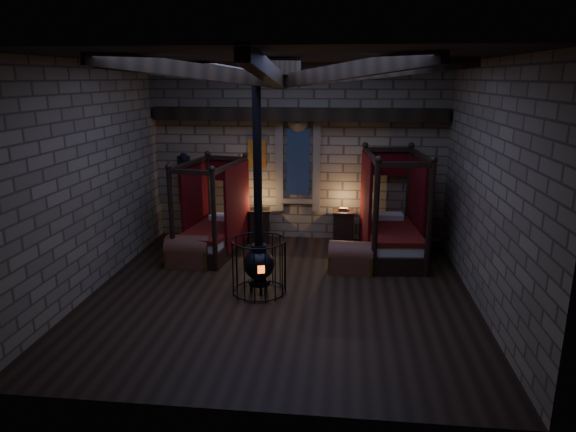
# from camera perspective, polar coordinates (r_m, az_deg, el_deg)

# --- Properties ---
(room) EXTENTS (7.02, 7.02, 4.29)m
(room) POSITION_cam_1_polar(r_m,az_deg,el_deg) (8.92, -0.83, 14.24)
(room) COLOR black
(room) RESTS_ON ground
(bed_left) EXTENTS (1.36, 2.15, 2.10)m
(bed_left) POSITION_cam_1_polar(r_m,az_deg,el_deg) (11.74, -8.25, -1.66)
(bed_left) COLOR black
(bed_left) RESTS_ON ground
(bed_right) EXTENTS (1.35, 2.31, 2.33)m
(bed_right) POSITION_cam_1_polar(r_m,az_deg,el_deg) (11.57, 11.40, -1.77)
(bed_right) COLOR black
(bed_right) RESTS_ON ground
(trunk_left) EXTENTS (0.94, 0.61, 0.68)m
(trunk_left) POSITION_cam_1_polar(r_m,az_deg,el_deg) (11.12, -10.95, -3.94)
(trunk_left) COLOR brown
(trunk_left) RESTS_ON ground
(trunk_right) EXTENTS (0.92, 0.61, 0.66)m
(trunk_right) POSITION_cam_1_polar(r_m,az_deg,el_deg) (10.67, 6.99, -4.64)
(trunk_right) COLOR brown
(trunk_right) RESTS_ON ground
(nightstand_left) EXTENTS (0.58, 0.56, 1.00)m
(nightstand_left) POSITION_cam_1_polar(r_m,az_deg,el_deg) (12.45, -3.16, -1.01)
(nightstand_left) COLOR black
(nightstand_left) RESTS_ON ground
(nightstand_right) EXTENTS (0.53, 0.51, 0.90)m
(nightstand_right) POSITION_cam_1_polar(r_m,az_deg,el_deg) (12.34, 6.14, -1.24)
(nightstand_right) COLOR black
(nightstand_right) RESTS_ON ground
(stove) EXTENTS (1.01, 1.01, 4.05)m
(stove) POSITION_cam_1_polar(r_m,az_deg,el_deg) (9.47, -3.24, -5.02)
(stove) COLOR black
(stove) RESTS_ON ground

